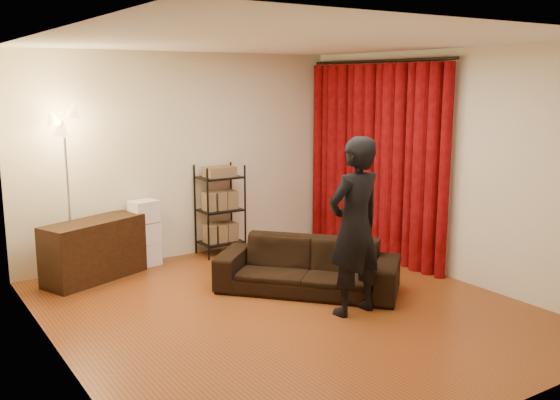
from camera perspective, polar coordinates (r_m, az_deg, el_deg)
floor at (r=6.55m, az=0.71°, el=-10.00°), size 5.00×5.00×0.00m
ceiling at (r=6.13m, az=0.77°, el=14.28°), size 5.00×5.00×0.00m
wall_back at (r=8.38m, az=-8.84°, el=4.00°), size 5.00×0.00×5.00m
wall_front at (r=4.39m, az=19.22°, el=-2.72°), size 5.00×0.00×5.00m
wall_left at (r=5.31m, az=-19.88°, el=-0.48°), size 0.00×5.00×5.00m
wall_right at (r=7.67m, az=14.87°, el=3.14°), size 0.00×5.00×5.00m
curtain_rod at (r=8.34m, az=8.96°, el=12.43°), size 0.04×2.65×0.04m
curtain at (r=8.39m, az=8.59°, el=3.50°), size 0.22×2.65×2.55m
sofa at (r=7.02m, az=2.54°, el=-6.06°), size 1.93×2.00×0.58m
person at (r=6.26m, az=6.84°, el=-2.44°), size 0.70×0.49×1.81m
media_cabinet at (r=7.73m, az=-16.64°, el=-4.40°), size 1.31×0.89×0.72m
storage_boxes at (r=8.12m, az=-12.27°, el=-2.97°), size 0.39×0.34×0.85m
wire_shelf at (r=8.46m, az=-5.50°, el=-0.91°), size 0.63×0.51×1.23m
floor_lamp at (r=7.53m, az=-18.78°, el=0.18°), size 0.47×0.47×2.03m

